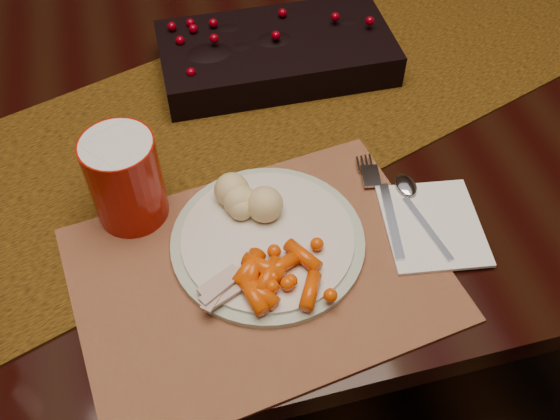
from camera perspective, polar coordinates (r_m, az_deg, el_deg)
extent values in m
plane|color=black|center=(1.57, -3.00, -10.78)|extent=(5.00, 5.00, 0.00)
cube|color=black|center=(1.26, -3.70, -2.62)|extent=(1.80, 1.00, 0.75)
cube|color=#361E09|center=(0.95, -1.26, 9.36)|extent=(1.91, 0.98, 0.00)
cube|color=brown|center=(0.75, -1.97, -5.82)|extent=(0.47, 0.37, 0.00)
cylinder|color=silver|center=(0.77, -1.12, -2.75)|extent=(0.28, 0.28, 0.01)
cube|color=white|center=(0.81, 13.77, -1.34)|extent=(0.14, 0.16, 0.00)
cylinder|color=#971105|center=(0.78, -13.95, 2.72)|extent=(0.10, 0.10, 0.12)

